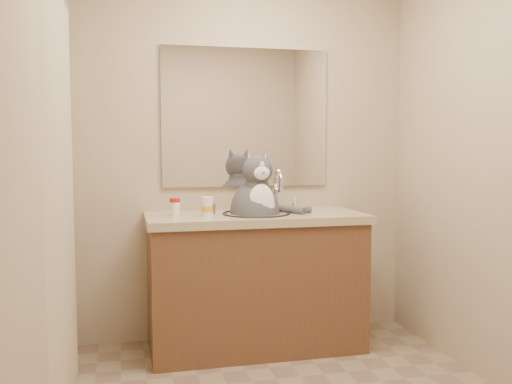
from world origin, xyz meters
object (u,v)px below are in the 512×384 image
pill_bottle_orange (207,207)px  pill_bottle_redcap (175,207)px  cat (256,208)px  grey_canister (212,208)px

pill_bottle_orange → pill_bottle_redcap: bearing=159.6°
cat → pill_bottle_orange: size_ratio=5.23×
pill_bottle_redcap → pill_bottle_orange: pill_bottle_orange is taller
pill_bottle_redcap → pill_bottle_orange: size_ratio=0.92×
cat → pill_bottle_orange: bearing=-172.3°
pill_bottle_orange → grey_canister: size_ratio=1.80×
grey_canister → cat: bearing=-11.5°
pill_bottle_redcap → grey_canister: (0.23, 0.07, -0.02)m
cat → pill_bottle_redcap: 0.50m
pill_bottle_redcap → pill_bottle_orange: 0.20m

